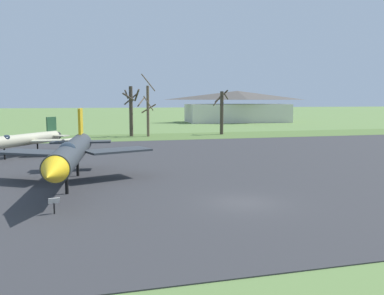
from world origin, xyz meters
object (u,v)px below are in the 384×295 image
info_placard_front_right (54,204)px  jet_fighter_front_right (71,153)px  visitor_building (237,107)px  jet_fighter_front_left (21,140)px

info_placard_front_right → jet_fighter_front_right: bearing=84.7°
jet_fighter_front_right → info_placard_front_right: (-0.65, -7.05, -1.75)m
info_placard_front_right → visitor_building: 91.00m
jet_fighter_front_right → info_placard_front_right: size_ratio=18.52×
info_placard_front_right → visitor_building: bearing=63.0°
jet_fighter_front_right → visitor_building: 84.41m
info_placard_front_right → visitor_building: (41.33, 80.99, 3.54)m
jet_fighter_front_left → info_placard_front_right: 23.91m
jet_fighter_front_left → info_placard_front_right: jet_fighter_front_left is taller
jet_fighter_front_left → visitor_building: visitor_building is taller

